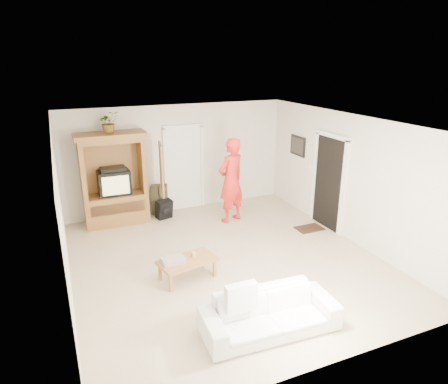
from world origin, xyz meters
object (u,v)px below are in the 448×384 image
(armoire, at_px, (115,185))
(man, at_px, (231,180))
(sofa, at_px, (270,313))
(coffee_table, at_px, (187,262))

(armoire, height_order, man, armoire)
(man, height_order, sofa, man)
(man, distance_m, coffee_table, 2.79)
(sofa, distance_m, coffee_table, 1.89)
(man, bearing_deg, sofa, 52.57)
(man, distance_m, sofa, 4.08)
(sofa, bearing_deg, armoire, 108.54)
(armoire, distance_m, man, 2.62)
(man, relative_size, sofa, 1.03)
(sofa, xyz_separation_m, coffee_table, (-0.62, 1.78, 0.04))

